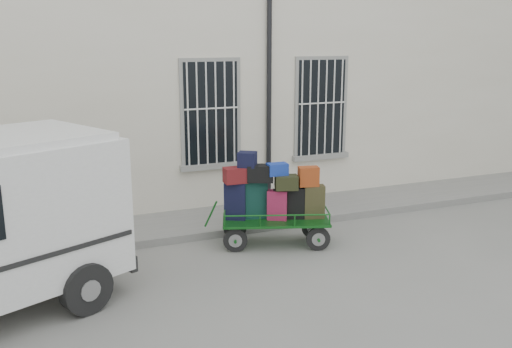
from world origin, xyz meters
name	(u,v)px	position (x,y,z in m)	size (l,w,h in m)	color
ground	(285,256)	(0.00, 0.00, 0.00)	(80.00, 80.00, 0.00)	slate
building	(195,71)	(0.00, 5.50, 3.00)	(24.00, 5.15, 6.00)	beige
sidewalk	(241,217)	(0.00, 2.20, 0.07)	(24.00, 1.70, 0.15)	slate
luggage_cart	(272,200)	(0.02, 0.63, 0.89)	(2.36, 1.52, 1.80)	black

